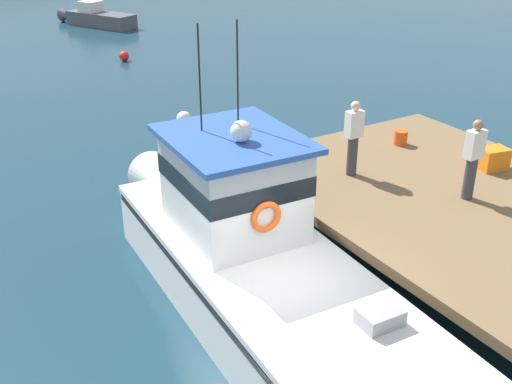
{
  "coord_description": "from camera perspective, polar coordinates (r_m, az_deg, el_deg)",
  "views": [
    {
      "loc": [
        -4.53,
        -7.13,
        6.66
      ],
      "look_at": [
        1.2,
        2.23,
        1.4
      ],
      "focal_mm": 43.88,
      "sensor_mm": 36.0,
      "label": 1
    }
  ],
  "objects": [
    {
      "name": "ground_plane",
      "position": [
        10.76,
        0.77,
        -12.65
      ],
      "size": [
        200.0,
        200.0,
        0.0
      ],
      "primitive_type": "plane",
      "color": "#193847"
    },
    {
      "name": "moored_boat_near_channel",
      "position": [
        36.89,
        -14.35,
        15.15
      ],
      "size": [
        3.21,
        5.05,
        1.31
      ],
      "color": "#4C4C51",
      "rests_on": "ground"
    },
    {
      "name": "mooring_buoy_outer",
      "position": [
        19.96,
        -6.58,
        6.66
      ],
      "size": [
        0.47,
        0.47,
        0.47
      ],
      "primitive_type": "sphere",
      "color": "silver",
      "rests_on": "ground"
    },
    {
      "name": "deckhand_further_back",
      "position": [
        12.74,
        19.16,
        2.95
      ],
      "size": [
        0.36,
        0.22,
        1.63
      ],
      "color": "#383842",
      "rests_on": "dock"
    },
    {
      "name": "main_fishing_boat",
      "position": [
        10.84,
        -0.41,
        -5.84
      ],
      "size": [
        2.95,
        9.88,
        4.8
      ],
      "color": "white",
      "rests_on": "ground"
    },
    {
      "name": "dock",
      "position": [
        13.01,
        19.01,
        -1.35
      ],
      "size": [
        6.0,
        9.0,
        1.2
      ],
      "color": "#4C3D2D",
      "rests_on": "ground"
    },
    {
      "name": "deckhand_by_the_boat",
      "position": [
        13.27,
        8.88,
        5.0
      ],
      "size": [
        0.36,
        0.22,
        1.63
      ],
      "color": "#383842",
      "rests_on": "dock"
    },
    {
      "name": "mooring_buoy_spare_mooring",
      "position": [
        28.58,
        -11.93,
        12.03
      ],
      "size": [
        0.43,
        0.43,
        0.43
      ],
      "primitive_type": "sphere",
      "color": "red",
      "rests_on": "ground"
    },
    {
      "name": "bait_bucket",
      "position": [
        15.42,
        13.05,
        4.86
      ],
      "size": [
        0.32,
        0.32,
        0.34
      ],
      "primitive_type": "cylinder",
      "color": "#E04C19",
      "rests_on": "dock"
    },
    {
      "name": "crate_single_far",
      "position": [
        14.57,
        20.79,
        2.87
      ],
      "size": [
        0.68,
        0.55,
        0.47
      ],
      "primitive_type": "cube",
      "rotation": [
        0.0,
        0.0,
        -0.21
      ],
      "color": "orange",
      "rests_on": "dock"
    }
  ]
}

